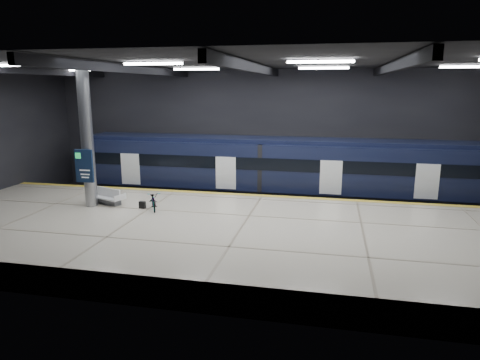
% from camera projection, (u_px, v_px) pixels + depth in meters
% --- Properties ---
extents(ground, '(30.00, 30.00, 0.00)m').
position_uv_depth(ground, '(253.00, 231.00, 20.93)').
color(ground, black).
rests_on(ground, ground).
extents(room_shell, '(30.10, 16.10, 8.05)m').
position_uv_depth(room_shell, '(254.00, 113.00, 19.71)').
color(room_shell, black).
rests_on(room_shell, ground).
extents(platform, '(30.00, 11.00, 1.10)m').
position_uv_depth(platform, '(243.00, 238.00, 18.42)').
color(platform, beige).
rests_on(platform, ground).
extents(safety_strip, '(30.00, 0.40, 0.01)m').
position_uv_depth(safety_strip, '(262.00, 196.00, 23.32)').
color(safety_strip, gold).
rests_on(safety_strip, platform).
extents(rails, '(30.00, 1.52, 0.16)m').
position_uv_depth(rails, '(269.00, 201.00, 26.17)').
color(rails, gray).
rests_on(rails, ground).
extents(train, '(29.40, 2.84, 3.79)m').
position_uv_depth(train, '(310.00, 171.00, 25.25)').
color(train, black).
rests_on(train, ground).
extents(bench, '(2.04, 1.38, 0.83)m').
position_uv_depth(bench, '(108.00, 198.00, 21.64)').
color(bench, '#595B60').
rests_on(bench, platform).
extents(bicycle, '(1.32, 1.80, 0.90)m').
position_uv_depth(bicycle, '(154.00, 200.00, 20.66)').
color(bicycle, '#99999E').
rests_on(bicycle, platform).
extents(pannier_bag, '(0.32, 0.21, 0.35)m').
position_uv_depth(pannier_bag, '(142.00, 205.00, 20.84)').
color(pannier_bag, black).
rests_on(pannier_bag, platform).
extents(info_column, '(0.90, 0.78, 6.90)m').
position_uv_depth(info_column, '(87.00, 139.00, 20.62)').
color(info_column, '#9EA0A5').
rests_on(info_column, platform).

